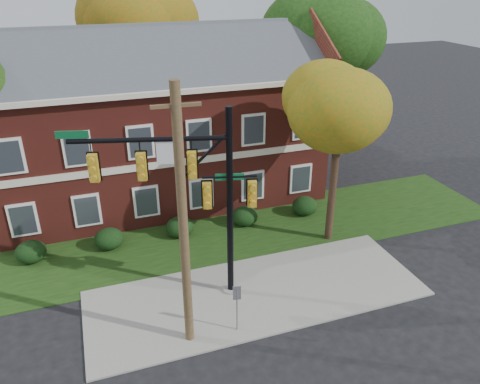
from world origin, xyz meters
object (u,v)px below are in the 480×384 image
object	(u,v)px
hedge_far_right	(305,206)
traffic_signal	(191,187)
hedge_center	(180,227)
tree_near_right	(346,110)
utility_pole	(183,225)
hedge_right	(245,216)
apartment_building	(155,113)
tree_far_rear	(150,25)
hedge_far_left	(31,252)
tree_right_rear	(331,43)
hedge_left	(109,239)
sign_post	(237,301)

from	to	relation	value
hedge_far_right	traffic_signal	bearing A→B (deg)	-146.81
hedge_far_right	hedge_center	bearing A→B (deg)	180.00
tree_near_right	utility_pole	size ratio (longest dim) A/B	0.90
hedge_right	hedge_far_right	xyz separation A→B (m)	(3.50, 0.00, 0.00)
apartment_building	tree_far_rear	distance (m)	8.84
hedge_far_left	tree_right_rear	world-z (taller)	tree_right_rear
hedge_left	hedge_right	xyz separation A→B (m)	(7.00, 0.00, 0.00)
tree_right_rear	hedge_far_left	bearing A→B (deg)	-161.55
sign_post	apartment_building	bearing A→B (deg)	102.54
utility_pole	hedge_center	bearing A→B (deg)	83.46
hedge_left	traffic_signal	bearing A→B (deg)	-57.25
hedge_right	traffic_signal	xyz separation A→B (m)	(-3.89, -4.83, 4.44)
hedge_right	tree_far_rear	distance (m)	15.66
sign_post	tree_right_rear	bearing A→B (deg)	61.85
hedge_center	utility_pole	bearing A→B (deg)	-99.96
hedge_far_left	tree_near_right	distance (m)	15.75
traffic_signal	utility_pole	distance (m)	2.67
hedge_far_left	utility_pole	world-z (taller)	utility_pole
hedge_far_left	tree_far_rear	distance (m)	17.61
sign_post	tree_far_rear	bearing A→B (deg)	97.97
hedge_left	tree_far_rear	xyz separation A→B (m)	(4.84, 13.09, 8.32)
tree_near_right	tree_right_rear	xyz separation A→B (m)	(4.09, 8.95, 1.45)
tree_near_right	utility_pole	bearing A→B (deg)	-152.08
utility_pole	hedge_right	bearing A→B (deg)	60.31
traffic_signal	sign_post	size ratio (longest dim) A/B	3.88
apartment_building	tree_near_right	distance (m)	10.97
tree_right_rear	traffic_signal	xyz separation A→B (m)	(-11.71, -10.94, -3.15)
hedge_far_left	hedge_far_right	size ratio (longest dim) A/B	1.00
hedge_far_right	utility_pole	world-z (taller)	utility_pole
hedge_left	utility_pole	bearing A→B (deg)	-73.25
hedge_center	utility_pole	distance (m)	8.61
utility_pole	traffic_signal	bearing A→B (deg)	73.73
tree_right_rear	hedge_far_right	bearing A→B (deg)	-125.23
tree_near_right	sign_post	distance (m)	9.74
hedge_right	tree_far_rear	world-z (taller)	tree_far_rear
tree_near_right	hedge_right	bearing A→B (deg)	142.72
hedge_far_left	sign_post	world-z (taller)	sign_post
apartment_building	tree_right_rear	world-z (taller)	tree_right_rear
hedge_far_right	traffic_signal	distance (m)	9.89
tree_near_right	tree_far_rear	xyz separation A→B (m)	(-5.88, 15.93, 2.17)
hedge_far_right	apartment_building	bearing A→B (deg)	143.11
tree_right_rear	apartment_building	bearing A→B (deg)	-175.67
hedge_right	traffic_signal	world-z (taller)	traffic_signal
apartment_building	sign_post	distance (m)	13.26
hedge_far_right	traffic_signal	size ratio (longest dim) A/B	0.17
hedge_left	hedge_center	world-z (taller)	same
hedge_far_right	tree_right_rear	distance (m)	10.66
tree_far_rear	hedge_far_left	bearing A→B (deg)	-122.50
hedge_far_left	tree_near_right	size ratio (longest dim) A/B	0.16
utility_pole	hedge_far_left	bearing A→B (deg)	131.28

